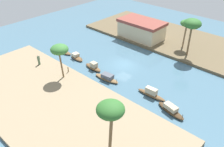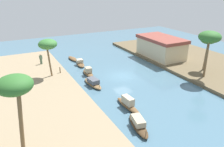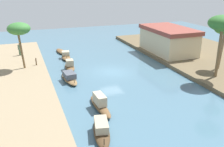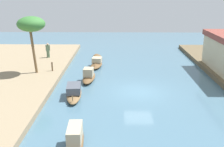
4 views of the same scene
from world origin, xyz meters
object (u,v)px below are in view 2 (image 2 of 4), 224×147
at_px(mooring_post, 60,70).
at_px(palm_tree_left_far, 15,87).
at_px(riverside_building, 161,47).
at_px(sampan_open_hull, 88,72).
at_px(person_on_near_bank, 41,60).
at_px(palm_tree_left_near, 48,45).
at_px(sampan_midstream, 73,59).
at_px(sampan_near_left_bank, 138,124).
at_px(palm_tree_right_short, 210,38).
at_px(sampan_with_red_awning, 128,104).
at_px(sampan_foreground, 93,83).
at_px(palm_tree_right_tall, 208,41).
at_px(sampan_upstream_small, 80,63).

bearing_deg(mooring_post, palm_tree_left_far, -24.03).
bearing_deg(riverside_building, sampan_open_hull, -84.16).
relative_size(person_on_near_bank, riverside_building, 0.19).
bearing_deg(person_on_near_bank, riverside_building, -47.24).
bearing_deg(sampan_open_hull, palm_tree_left_near, -97.55).
relative_size(sampan_midstream, sampan_near_left_bank, 0.81).
distance_m(sampan_midstream, palm_tree_right_short, 23.58).
distance_m(sampan_near_left_bank, sampan_open_hull, 15.31).
bearing_deg(sampan_open_hull, sampan_with_red_awning, 5.49).
distance_m(sampan_foreground, sampan_near_left_bank, 11.33).
distance_m(mooring_post, palm_tree_right_tall, 23.13).
xyz_separation_m(sampan_upstream_small, sampan_open_hull, (4.83, -0.41, 0.07)).
bearing_deg(sampan_with_red_awning, riverside_building, 128.64).
bearing_deg(sampan_near_left_bank, riverside_building, 149.13).
xyz_separation_m(sampan_midstream, palm_tree_right_short, (17.71, 14.34, 6.06)).
bearing_deg(mooring_post, riverside_building, 89.27).
bearing_deg(sampan_open_hull, sampan_near_left_bank, 0.93).
bearing_deg(palm_tree_right_short, sampan_midstream, -140.99).
relative_size(palm_tree_left_near, palm_tree_right_short, 0.82).
bearing_deg(riverside_building, sampan_near_left_bank, -43.10).
bearing_deg(sampan_open_hull, palm_tree_left_far, -34.10).
height_order(sampan_near_left_bank, riverside_building, riverside_building).
xyz_separation_m(sampan_near_left_bank, palm_tree_right_tall, (-8.00, 17.67, 4.74)).
bearing_deg(person_on_near_bank, sampan_foreground, -98.24).
xyz_separation_m(sampan_upstream_small, riverside_building, (3.36, 14.72, 1.97)).
relative_size(mooring_post, riverside_building, 0.10).
relative_size(sampan_upstream_small, riverside_building, 0.36).
relative_size(sampan_midstream, mooring_post, 3.94).
height_order(mooring_post, palm_tree_right_short, palm_tree_right_short).
distance_m(sampan_midstream, palm_tree_left_near, 10.48).
relative_size(sampan_foreground, palm_tree_right_tall, 0.82).
height_order(sampan_open_hull, riverside_building, riverside_building).
bearing_deg(riverside_building, sampan_midstream, -114.36).
relative_size(sampan_foreground, palm_tree_left_near, 0.80).
bearing_deg(palm_tree_left_far, person_on_near_bank, 166.05).
xyz_separation_m(sampan_foreground, palm_tree_left_far, (10.35, -10.23, 5.81)).
distance_m(sampan_midstream, palm_tree_right_tall, 23.38).
height_order(person_on_near_bank, palm_tree_right_short, palm_tree_right_short).
bearing_deg(palm_tree_left_far, mooring_post, 155.97).
relative_size(mooring_post, palm_tree_right_tall, 0.17).
xyz_separation_m(sampan_with_red_awning, sampan_near_left_bank, (3.80, -1.09, -0.08)).
bearing_deg(riverside_building, person_on_near_bank, -105.31).
xyz_separation_m(sampan_with_red_awning, sampan_upstream_small, (-16.32, 0.03, -0.12)).
bearing_deg(riverside_building, palm_tree_right_short, -2.57).
distance_m(sampan_midstream, person_on_near_bank, 6.11).
relative_size(palm_tree_left_far, riverside_building, 0.72).
bearing_deg(palm_tree_right_tall, palm_tree_left_far, -75.94).
bearing_deg(mooring_post, sampan_near_left_bank, 10.67).
distance_m(sampan_foreground, palm_tree_left_near, 8.39).
height_order(sampan_midstream, palm_tree_left_far, palm_tree_left_far).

